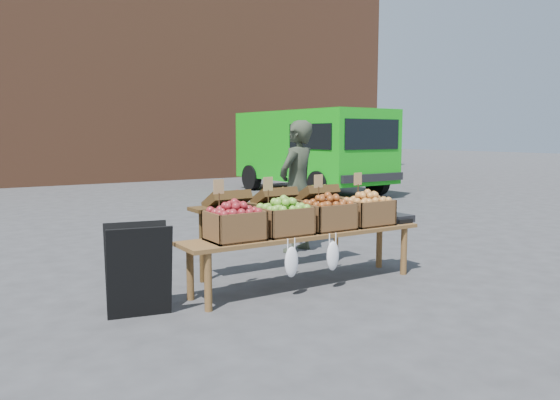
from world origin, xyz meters
TOP-DOWN VIEW (x-y plane):
  - ground at (0.00, 0.00)m, footprint 80.00×80.00m
  - brick_building at (0.00, 15.00)m, footprint 24.00×4.00m
  - delivery_van at (4.37, 7.19)m, footprint 2.44×4.96m
  - vendor at (-0.18, 1.20)m, footprint 0.75×0.63m
  - chalkboard_sign at (-2.83, -0.27)m, footprint 0.59×0.40m
  - back_table at (-1.01, 0.45)m, footprint 2.10×0.44m
  - display_bench at (-1.07, -0.27)m, footprint 2.70×0.56m
  - crate_golden_apples at (-1.90, -0.27)m, footprint 0.50×0.40m
  - crate_russet_pears at (-1.35, -0.27)m, footprint 0.50×0.40m
  - crate_red_apples at (-0.80, -0.27)m, footprint 0.50×0.40m
  - crate_green_apples at (-0.25, -0.27)m, footprint 0.50×0.40m
  - weighing_scale at (0.18, -0.27)m, footprint 0.34×0.30m

SIDE VIEW (x-z plane):
  - ground at x=0.00m, z-range 0.00..0.00m
  - display_bench at x=-1.07m, z-range 0.00..0.57m
  - chalkboard_sign at x=-2.83m, z-range 0.00..0.82m
  - back_table at x=-1.01m, z-range 0.00..1.04m
  - weighing_scale at x=0.18m, z-range 0.57..0.65m
  - crate_golden_apples at x=-1.90m, z-range 0.57..0.85m
  - crate_russet_pears at x=-1.35m, z-range 0.57..0.85m
  - crate_red_apples at x=-0.80m, z-range 0.57..0.85m
  - crate_green_apples at x=-0.25m, z-range 0.57..0.85m
  - vendor at x=-0.18m, z-range 0.00..1.75m
  - delivery_van at x=4.37m, z-range 0.00..2.18m
  - brick_building at x=0.00m, z-range 0.00..10.00m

